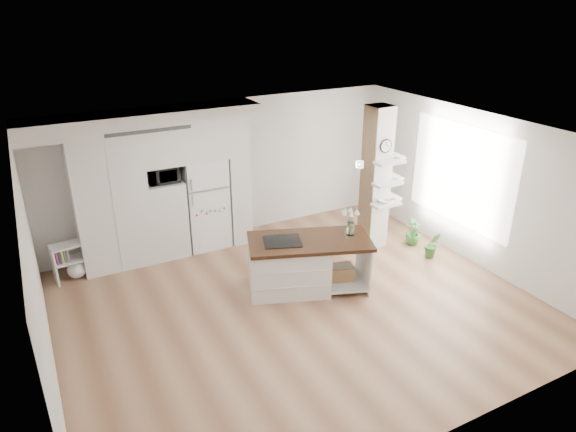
# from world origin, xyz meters

# --- Properties ---
(floor) EXTENTS (7.00, 6.00, 0.01)m
(floor) POSITION_xyz_m (0.00, 0.00, 0.00)
(floor) COLOR #A37A58
(floor) RESTS_ON ground
(room) EXTENTS (7.04, 6.04, 2.72)m
(room) POSITION_xyz_m (0.00, 0.00, 1.86)
(room) COLOR white
(room) RESTS_ON ground
(cabinet_wall) EXTENTS (4.00, 0.71, 2.70)m
(cabinet_wall) POSITION_xyz_m (-1.45, 2.67, 1.51)
(cabinet_wall) COLOR silver
(cabinet_wall) RESTS_ON floor
(refrigerator) EXTENTS (0.78, 0.69, 1.75)m
(refrigerator) POSITION_xyz_m (-0.53, 2.68, 0.88)
(refrigerator) COLOR white
(refrigerator) RESTS_ON floor
(column) EXTENTS (0.69, 0.90, 2.70)m
(column) POSITION_xyz_m (2.38, 1.13, 1.35)
(column) COLOR silver
(column) RESTS_ON floor
(window) EXTENTS (0.00, 2.40, 2.40)m
(window) POSITION_xyz_m (3.48, 0.30, 1.50)
(window) COLOR white
(window) RESTS_ON room
(pendant_light) EXTENTS (0.12, 0.12, 0.10)m
(pendant_light) POSITION_xyz_m (1.70, 0.15, 2.12)
(pendant_light) COLOR white
(pendant_light) RESTS_ON room
(kitchen_island) EXTENTS (2.15, 1.54, 1.45)m
(kitchen_island) POSITION_xyz_m (0.21, 0.46, 0.46)
(kitchen_island) COLOR silver
(kitchen_island) RESTS_ON floor
(bookshelf) EXTENTS (0.59, 0.39, 0.66)m
(bookshelf) POSITION_xyz_m (-2.98, 2.50, 0.29)
(bookshelf) COLOR silver
(bookshelf) RESTS_ON floor
(floor_plant_a) EXTENTS (0.34, 0.31, 0.51)m
(floor_plant_a) POSITION_xyz_m (2.95, 0.25, 0.26)
(floor_plant_a) COLOR #368133
(floor_plant_a) RESTS_ON floor
(floor_plant_b) EXTENTS (0.36, 0.36, 0.51)m
(floor_plant_b) POSITION_xyz_m (3.00, 0.83, 0.25)
(floor_plant_b) COLOR #368133
(floor_plant_b) RESTS_ON floor
(microwave) EXTENTS (0.54, 0.37, 0.30)m
(microwave) POSITION_xyz_m (-1.27, 2.62, 1.57)
(microwave) COLOR #2D2D2D
(microwave) RESTS_ON cabinet_wall
(shelf_plant) EXTENTS (0.27, 0.23, 0.30)m
(shelf_plant) POSITION_xyz_m (2.63, 1.30, 1.52)
(shelf_plant) COLOR #368133
(shelf_plant) RESTS_ON column
(decor_bowl) EXTENTS (0.22, 0.22, 0.05)m
(decor_bowl) POSITION_xyz_m (2.30, 0.90, 1.00)
(decor_bowl) COLOR white
(decor_bowl) RESTS_ON column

